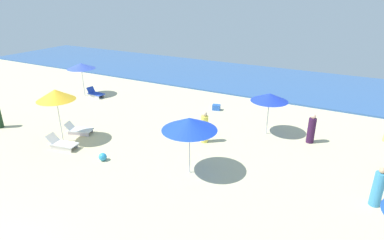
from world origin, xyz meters
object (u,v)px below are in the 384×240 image
at_px(beach_ball_0, 103,157).
at_px(beachgoer_3, 311,129).
at_px(beachgoer_4, 204,128).
at_px(beach_ball_2, 51,99).
at_px(lounge_chair_1_0, 78,130).
at_px(umbrella_2, 270,97).
at_px(beachgoer_2, 378,188).
at_px(cooler_box_1, 216,107).
at_px(umbrella_0, 81,66).
at_px(lounge_chair_0_0, 95,94).
at_px(lounge_chair_1_1, 62,144).
at_px(umbrella_5, 189,124).
at_px(umbrella_1, 55,95).

bearing_deg(beach_ball_0, beachgoer_3, 39.08).
height_order(beachgoer_4, beach_ball_2, beachgoer_4).
height_order(lounge_chair_1_0, umbrella_2, umbrella_2).
distance_m(beachgoer_2, cooler_box_1, 11.32).
xyz_separation_m(umbrella_0, beachgoer_3, (16.39, -0.26, -1.52)).
bearing_deg(beachgoer_3, lounge_chair_0_0, 13.22).
bearing_deg(cooler_box_1, beach_ball_0, 65.00).
relative_size(lounge_chair_0_0, beach_ball_2, 3.47).
relative_size(lounge_chair_1_0, beachgoer_4, 0.93).
relative_size(umbrella_0, beach_ball_2, 6.22).
bearing_deg(beach_ball_0, cooler_box_1, 78.12).
height_order(lounge_chair_1_0, beach_ball_2, lounge_chair_1_0).
relative_size(umbrella_2, cooler_box_1, 4.61).
bearing_deg(lounge_chair_1_0, cooler_box_1, -56.60).
xyz_separation_m(umbrella_0, lounge_chair_1_1, (5.60, -6.91, -1.99)).
bearing_deg(umbrella_5, beachgoer_4, 104.61).
bearing_deg(umbrella_0, cooler_box_1, 10.33).
bearing_deg(lounge_chair_1_1, beachgoer_2, -90.85).
bearing_deg(umbrella_1, beach_ball_2, 145.47).
relative_size(beachgoer_2, cooler_box_1, 3.10).
distance_m(lounge_chair_0_0, umbrella_1, 7.92).
xyz_separation_m(beachgoer_3, cooler_box_1, (-6.30, 2.10, -0.54)).
bearing_deg(beachgoer_4, beachgoer_3, 18.77).
bearing_deg(beach_ball_2, beachgoer_4, -2.72).
height_order(lounge_chair_1_0, lounge_chair_1_1, lounge_chair_1_1).
height_order(beachgoer_3, beachgoer_4, beachgoer_4).
bearing_deg(umbrella_5, lounge_chair_0_0, 152.19).
relative_size(beachgoer_2, beachgoer_4, 0.92).
bearing_deg(beachgoer_4, cooler_box_1, 97.92).
bearing_deg(lounge_chair_1_1, beach_ball_0, -99.46).
height_order(lounge_chair_0_0, lounge_chair_1_0, lounge_chair_0_0).
bearing_deg(beachgoer_3, cooler_box_1, -3.81).
xyz_separation_m(beachgoer_4, cooler_box_1, (-1.44, 4.68, -0.60)).
bearing_deg(lounge_chair_0_0, umbrella_2, -87.38).
height_order(umbrella_1, beachgoer_2, umbrella_1).
bearing_deg(umbrella_5, beachgoer_3, 53.95).
relative_size(umbrella_2, beach_ball_0, 6.23).
relative_size(lounge_chair_1_0, beachgoer_3, 0.99).
relative_size(umbrella_1, umbrella_2, 1.22).
relative_size(lounge_chair_1_1, beachgoer_4, 0.96).
distance_m(lounge_chair_1_1, beachgoer_4, 7.21).
height_order(umbrella_2, cooler_box_1, umbrella_2).
xyz_separation_m(umbrella_0, umbrella_5, (12.32, -5.86, 0.04)).
relative_size(beachgoer_3, beach_ball_2, 4.01).
xyz_separation_m(lounge_chair_1_1, beach_ball_0, (2.66, 0.04, -0.07)).
bearing_deg(umbrella_5, lounge_chair_1_1, -171.11).
height_order(lounge_chair_1_1, beachgoer_4, beachgoer_4).
xyz_separation_m(lounge_chair_1_0, beach_ball_0, (3.30, -1.63, -0.05)).
bearing_deg(beachgoer_4, umbrella_0, 156.97).
bearing_deg(lounge_chair_1_0, beach_ball_2, 42.51).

